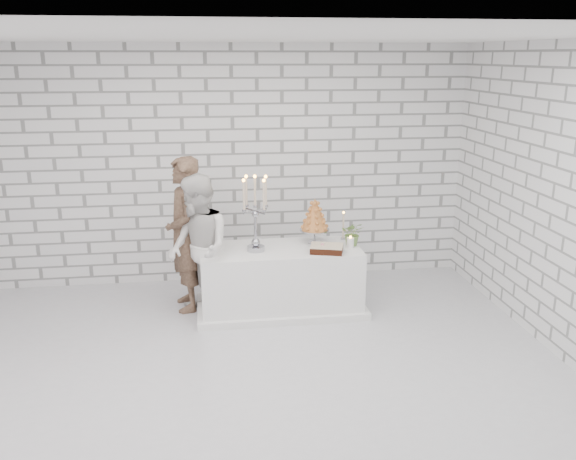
# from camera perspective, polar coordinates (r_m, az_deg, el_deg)

# --- Properties ---
(ground) EXTENTS (6.00, 5.00, 0.01)m
(ground) POSITION_cam_1_polar(r_m,az_deg,el_deg) (5.84, -3.43, -13.10)
(ground) COLOR silver
(ground) RESTS_ON ground
(ceiling) EXTENTS (6.00, 5.00, 0.01)m
(ceiling) POSITION_cam_1_polar(r_m,az_deg,el_deg) (5.09, -4.03, 17.82)
(ceiling) COLOR white
(ceiling) RESTS_ON ground
(wall_back) EXTENTS (6.00, 0.01, 3.00)m
(wall_back) POSITION_cam_1_polar(r_m,az_deg,el_deg) (7.71, -5.17, 6.02)
(wall_back) COLOR white
(wall_back) RESTS_ON ground
(wall_front) EXTENTS (6.00, 0.01, 3.00)m
(wall_front) POSITION_cam_1_polar(r_m,az_deg,el_deg) (2.93, 0.19, -11.25)
(wall_front) COLOR white
(wall_front) RESTS_ON ground
(wall_right) EXTENTS (0.01, 5.00, 3.00)m
(wall_right) POSITION_cam_1_polar(r_m,az_deg,el_deg) (6.24, 24.93, 2.16)
(wall_right) COLOR white
(wall_right) RESTS_ON ground
(cake_table) EXTENTS (1.80, 0.80, 0.75)m
(cake_table) POSITION_cam_1_polar(r_m,az_deg,el_deg) (6.95, -0.70, -4.68)
(cake_table) COLOR white
(cake_table) RESTS_ON ground
(groom) EXTENTS (0.52, 0.71, 1.78)m
(groom) POSITION_cam_1_polar(r_m,az_deg,el_deg) (6.96, -9.73, -0.42)
(groom) COLOR #38281F
(groom) RESTS_ON ground
(bride) EXTENTS (0.83, 0.95, 1.64)m
(bride) POSITION_cam_1_polar(r_m,az_deg,el_deg) (6.63, -8.45, -1.83)
(bride) COLOR silver
(bride) RESTS_ON ground
(candelabra) EXTENTS (0.41, 0.41, 0.86)m
(candelabra) POSITION_cam_1_polar(r_m,az_deg,el_deg) (6.63, -3.11, 1.57)
(candelabra) COLOR #A1A2AC
(candelabra) RESTS_ON cake_table
(croquembouche) EXTENTS (0.42, 0.42, 0.53)m
(croquembouche) POSITION_cam_1_polar(r_m,az_deg,el_deg) (6.95, 2.53, 0.86)
(croquembouche) COLOR #B6672B
(croquembouche) RESTS_ON cake_table
(chocolate_cake) EXTENTS (0.41, 0.34, 0.08)m
(chocolate_cake) POSITION_cam_1_polar(r_m,az_deg,el_deg) (6.70, 3.69, -1.77)
(chocolate_cake) COLOR black
(chocolate_cake) RESTS_ON cake_table
(pillar_candle) EXTENTS (0.09, 0.09, 0.12)m
(pillar_candle) POSITION_cam_1_polar(r_m,az_deg,el_deg) (6.86, 5.90, -1.21)
(pillar_candle) COLOR white
(pillar_candle) RESTS_ON cake_table
(extra_taper) EXTENTS (0.07, 0.07, 0.32)m
(extra_taper) POSITION_cam_1_polar(r_m,az_deg,el_deg) (7.14, 5.24, 0.34)
(extra_taper) COLOR beige
(extra_taper) RESTS_ON cake_table
(flowers) EXTENTS (0.31, 0.29, 0.28)m
(flowers) POSITION_cam_1_polar(r_m,az_deg,el_deg) (6.93, 6.15, -0.33)
(flowers) COLOR #4A853D
(flowers) RESTS_ON cake_table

